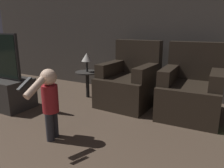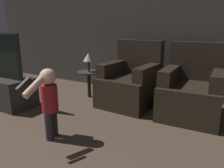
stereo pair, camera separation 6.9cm
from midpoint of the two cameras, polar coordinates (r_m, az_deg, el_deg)
wall_back at (r=3.94m, az=13.53°, el=15.85°), size 8.40×0.05×2.60m
armchair_left at (r=3.44m, az=5.49°, el=0.29°), size 0.80×0.89×0.99m
armchair_right at (r=3.18m, az=20.79°, el=-1.85°), size 0.80×0.89×0.99m
person_toddler at (r=2.40m, az=-15.38°, el=-3.63°), size 0.17×0.54×0.78m
side_table at (r=3.77m, az=-5.52°, el=2.03°), size 0.41×0.41×0.45m
lamp at (r=3.72m, az=-5.64°, el=6.91°), size 0.18×0.18×0.32m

